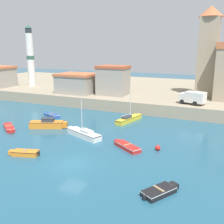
% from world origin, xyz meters
% --- Properties ---
extents(ground_plane, '(200.00, 200.00, 0.00)m').
position_xyz_m(ground_plane, '(0.00, 0.00, 0.00)').
color(ground_plane, '#235670').
extents(quay_seawall, '(120.00, 40.00, 2.16)m').
position_xyz_m(quay_seawall, '(0.00, 42.33, 1.08)').
color(quay_seawall, gray).
rests_on(quay_seawall, ground).
extents(sailboat_white_0, '(6.32, 3.52, 5.07)m').
position_xyz_m(sailboat_white_0, '(-3.29, 8.02, 0.47)').
color(sailboat_white_0, white).
rests_on(sailboat_white_0, ground).
extents(dinghy_red_1, '(4.18, 3.20, 0.58)m').
position_xyz_m(dinghy_red_1, '(3.56, 6.51, 0.28)').
color(dinghy_red_1, red).
rests_on(dinghy_red_1, ground).
extents(motorboat_orange_2, '(5.58, 3.37, 2.43)m').
position_xyz_m(motorboat_orange_2, '(-10.30, 9.35, 0.61)').
color(motorboat_orange_2, orange).
rests_on(motorboat_orange_2, ground).
extents(dinghy_red_3, '(4.00, 3.32, 0.60)m').
position_xyz_m(dinghy_red_3, '(-15.04, 6.38, 0.29)').
color(dinghy_red_3, red).
rests_on(dinghy_red_3, ground).
extents(dinghy_orange_4, '(3.54, 1.95, 0.62)m').
position_xyz_m(dinghy_orange_4, '(-6.15, -0.12, 0.30)').
color(dinghy_orange_4, orange).
rests_on(dinghy_orange_4, ground).
extents(dinghy_black_5, '(2.70, 3.55, 0.57)m').
position_xyz_m(dinghy_black_5, '(9.66, -1.75, 0.27)').
color(dinghy_black_5, black).
rests_on(dinghy_black_5, ground).
extents(dinghy_blue_6, '(4.12, 2.33, 0.59)m').
position_xyz_m(dinghy_blue_6, '(-13.90, 15.02, 0.28)').
color(dinghy_blue_6, '#284C9E').
rests_on(dinghy_blue_6, ground).
extents(sailboat_yellow_7, '(2.62, 6.43, 4.61)m').
position_xyz_m(sailboat_yellow_7, '(-0.41, 17.62, 0.44)').
color(sailboat_yellow_7, yellow).
rests_on(sailboat_yellow_7, ground).
extents(mooring_buoy, '(0.63, 0.63, 0.63)m').
position_xyz_m(mooring_buoy, '(7.07, 7.45, 0.31)').
color(mooring_buoy, red).
rests_on(mooring_buoy, ground).
extents(lighthouse, '(1.81, 1.81, 14.95)m').
position_xyz_m(lighthouse, '(-32.00, 31.28, 9.44)').
color(lighthouse, silver).
rests_on(lighthouse, quay_seawall).
extents(harbor_shed_near_wharf, '(6.12, 5.02, 6.00)m').
position_xyz_m(harbor_shed_near_wharf, '(-8.00, 28.22, 5.18)').
color(harbor_shed_near_wharf, gray).
rests_on(harbor_shed_near_wharf, quay_seawall).
extents(harbor_shed_far_end, '(8.03, 6.87, 4.20)m').
position_xyz_m(harbor_shed_far_end, '(-16.00, 27.21, 4.28)').
color(harbor_shed_far_end, gray).
rests_on(harbor_shed_far_end, quay_seawall).
extents(truck_on_quay, '(4.68, 3.09, 2.20)m').
position_xyz_m(truck_on_quay, '(8.38, 25.28, 3.37)').
color(truck_on_quay, silver).
rests_on(truck_on_quay, quay_seawall).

